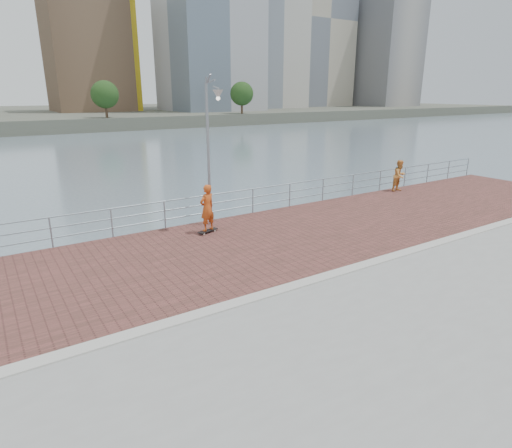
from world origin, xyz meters
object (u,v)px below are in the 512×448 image
street_lamp (212,127)px  skateboarder (207,208)px  bystander (400,176)px  guardrail (189,208)px

street_lamp → skateboarder: bearing=-137.4°
street_lamp → skateboarder: size_ratio=3.09×
street_lamp → bystander: 11.77m
guardrail → bystander: size_ratio=23.25×
street_lamp → skateboarder: 3.05m
guardrail → street_lamp: bearing=-51.6°
skateboarder → bystander: size_ratio=1.07×
guardrail → skateboarder: bearing=-85.8°
guardrail → street_lamp: 3.44m
skateboarder → bystander: bearing=167.7°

